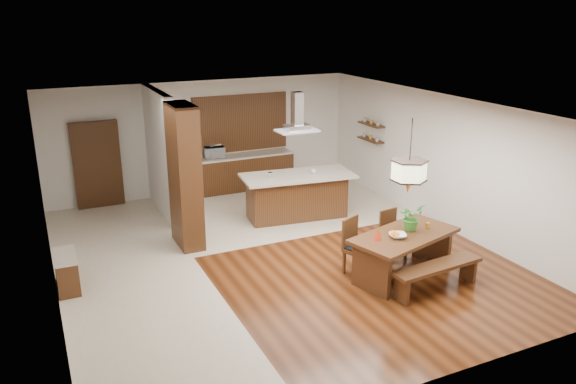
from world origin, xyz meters
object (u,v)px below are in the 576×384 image
hallway_console (67,272)px  foliage_plant (411,217)px  pendant_lantern (410,156)px  dining_chair_left (359,247)px  microwave (214,152)px  island_cup (313,171)px  kitchen_island (297,195)px  dining_bench (436,278)px  fruit_bowl (398,236)px  dining_chair_right (394,235)px  dining_table (404,245)px  range_hood (297,112)px

hallway_console → foliage_plant: bearing=-18.9°
pendant_lantern → dining_chair_left: bearing=145.2°
hallway_console → dining_chair_left: bearing=-18.4°
microwave → island_cup: bearing=-57.5°
dining_chair_left → microwave: bearing=74.4°
kitchen_island → dining_bench: bearing=-75.0°
dining_bench → fruit_bowl: fruit_bowl is taller
dining_chair_left → island_cup: bearing=53.9°
dining_chair_right → kitchen_island: (-0.71, 2.80, 0.06)m
dining_bench → fruit_bowl: size_ratio=5.92×
dining_chair_left → microwave: 5.74m
dining_chair_right → microwave: bearing=100.7°
dining_chair_right → microwave: microwave is taller
island_cup → dining_bench: bearing=-86.7°
dining_chair_right → island_cup: bearing=89.1°
dining_bench → island_cup: (-0.23, 4.11, 0.85)m
hallway_console → island_cup: size_ratio=6.92×
island_cup → microwave: (-1.49, 2.68, -0.00)m
microwave → fruit_bowl: bearing=-74.7°
microwave → dining_bench: bearing=-72.4°
hallway_console → kitchen_island: 5.32m
kitchen_island → microwave: microwave is taller
fruit_bowl → kitchen_island: 3.64m
dining_chair_left → dining_table: bearing=-59.2°
dining_bench → microwave: size_ratio=3.36×
dining_table → dining_bench: size_ratio=1.25×
hallway_console → dining_table: 5.89m
kitchen_island → dining_table: bearing=-76.5°
hallway_console → dining_bench: bearing=-25.8°
pendant_lantern → fruit_bowl: bearing=-157.1°
foliage_plant → island_cup: (-0.24, 3.30, 0.02)m
dining_bench → pendant_lantern: (-0.20, 0.69, 2.00)m
dining_bench → dining_chair_right: (0.11, 1.42, 0.23)m
dining_table → kitchen_island: size_ratio=0.83×
kitchen_island → range_hood: bearing=97.0°
dining_chair_left → pendant_lantern: pendant_lantern is taller
dining_chair_right → kitchen_island: bearing=96.1°
range_hood → pendant_lantern: bearing=-83.5°
foliage_plant → kitchen_island: bearing=100.0°
dining_chair_left → dining_chair_right: bearing=-8.5°
dining_chair_right → foliage_plant: 0.86m
dining_chair_right → microwave: size_ratio=1.83×
dining_chair_right → island_cup: (-0.35, 2.69, 0.62)m
dining_bench → hallway_console: bearing=154.2°
dining_bench → dining_table: bearing=106.0°
kitchen_island → microwave: bearing=120.7°
dining_table → kitchen_island: kitchen_island is taller
hallway_console → microwave: 5.71m
dining_table → dining_bench: dining_table is taller
pendant_lantern → island_cup: (-0.04, 3.42, -1.15)m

